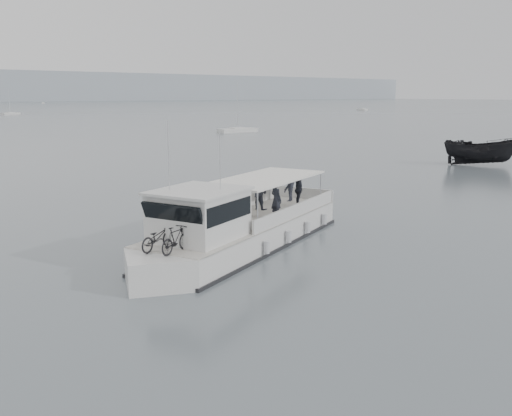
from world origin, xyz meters
TOP-DOWN VIEW (x-y plane):
  - ground at (0.00, 0.00)m, footprint 1400.00×1400.00m
  - tour_boat at (1.32, -3.89)m, footprint 13.38×7.55m
  - dark_motorboat at (37.12, 5.24)m, footprint 6.16×6.68m

SIDE VIEW (x-z plane):
  - ground at x=0.00m, z-range 0.00..0.00m
  - tour_boat at x=1.32m, z-range -1.93..3.82m
  - dark_motorboat at x=37.12m, z-range 0.00..2.56m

